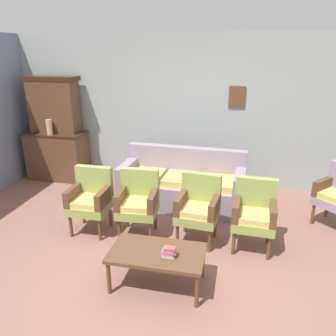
{
  "coord_description": "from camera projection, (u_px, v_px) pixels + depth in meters",
  "views": [
    {
      "loc": [
        0.97,
        -3.27,
        2.42
      ],
      "look_at": [
        0.04,
        0.97,
        0.85
      ],
      "focal_mm": 35.2,
      "sensor_mm": 36.0,
      "label": 1
    }
  ],
  "objects": [
    {
      "name": "ground_plane",
      "position": [
        148.0,
        259.0,
        4.02
      ],
      "size": [
        7.68,
        7.68,
        0.0
      ],
      "primitive_type": "plane",
      "color": "#84564C"
    },
    {
      "name": "side_cabinet",
      "position": [
        58.0,
        155.0,
        6.42
      ],
      "size": [
        1.16,
        0.55,
        0.93
      ],
      "color": "brown",
      "rests_on": "ground"
    },
    {
      "name": "book_stack_on_table",
      "position": [
        169.0,
        252.0,
        3.35
      ],
      "size": [
        0.15,
        0.12,
        0.11
      ],
      "color": "olive",
      "rests_on": "coffee_table"
    },
    {
      "name": "wall_back_with_decor",
      "position": [
        186.0,
        112.0,
        5.98
      ],
      "size": [
        6.4,
        0.09,
        2.7
      ],
      "color": "#939E99",
      "rests_on": "ground"
    },
    {
      "name": "cabinet_upper_hutch",
      "position": [
        54.0,
        104.0,
        6.16
      ],
      "size": [
        0.99,
        0.38,
        1.03
      ],
      "color": "brown",
      "rests_on": "side_cabinet"
    },
    {
      "name": "armchair_row_middle",
      "position": [
        254.0,
        212.0,
        4.13
      ],
      "size": [
        0.55,
        0.52,
        0.9
      ],
      "color": "#849947",
      "rests_on": "ground"
    },
    {
      "name": "armchair_near_couch_end",
      "position": [
        91.0,
        197.0,
        4.53
      ],
      "size": [
        0.52,
        0.49,
        0.9
      ],
      "color": "#849947",
      "rests_on": "ground"
    },
    {
      "name": "coffee_table",
      "position": [
        157.0,
        255.0,
        3.47
      ],
      "size": [
        1.0,
        0.56,
        0.42
      ],
      "color": "brown",
      "rests_on": "ground"
    },
    {
      "name": "floral_couch",
      "position": [
        182.0,
        185.0,
        5.37
      ],
      "size": [
        2.02,
        0.89,
        0.9
      ],
      "color": "gray",
      "rests_on": "ground"
    },
    {
      "name": "armchair_near_cabinet",
      "position": [
        138.0,
        200.0,
        4.44
      ],
      "size": [
        0.55,
        0.53,
        0.9
      ],
      "color": "#849947",
      "rests_on": "ground"
    },
    {
      "name": "vase_on_cabinet",
      "position": [
        49.0,
        127.0,
        6.05
      ],
      "size": [
        0.11,
        0.11,
        0.28
      ],
      "primitive_type": "cylinder",
      "color": "tan",
      "rests_on": "side_cabinet"
    },
    {
      "name": "armchair_by_doorway",
      "position": [
        198.0,
        206.0,
        4.28
      ],
      "size": [
        0.57,
        0.54,
        0.9
      ],
      "color": "#849947",
      "rests_on": "ground"
    }
  ]
}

